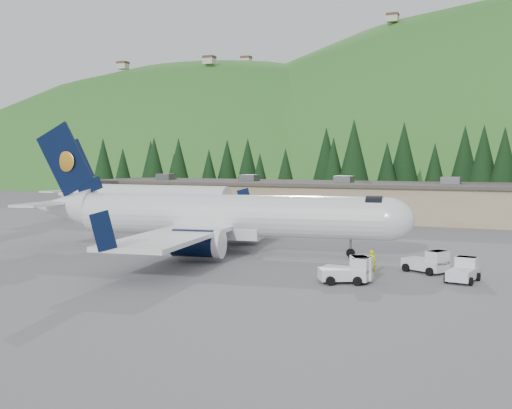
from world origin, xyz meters
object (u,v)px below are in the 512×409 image
(baggage_tug_d, at_px, (351,271))
(ramp_worker, at_px, (372,262))
(airliner, at_px, (219,217))
(terminal_building, at_px, (311,199))
(baggage_tug_c, at_px, (464,271))
(second_airliner, at_px, (137,197))
(baggage_tug_a, at_px, (349,271))
(baggage_tug_b, at_px, (429,263))

(baggage_tug_d, relative_size, ramp_worker, 1.89)
(airliner, bearing_deg, baggage_tug_d, -40.47)
(terminal_building, bearing_deg, ramp_worker, -66.05)
(baggage_tug_c, bearing_deg, second_airliner, 67.76)
(airliner, bearing_deg, baggage_tug_c, -23.14)
(second_airliner, bearing_deg, baggage_tug_a, -39.32)
(baggage_tug_c, bearing_deg, baggage_tug_b, 58.21)
(airliner, distance_m, terminal_building, 38.36)
(baggage_tug_a, relative_size, ramp_worker, 2.06)
(baggage_tug_c, xyz_separation_m, terminal_building, (-26.06, 44.03, 1.89))
(terminal_building, height_order, ramp_worker, terminal_building)
(baggage_tug_c, bearing_deg, ramp_worker, 98.99)
(baggage_tug_c, xyz_separation_m, ramp_worker, (-6.51, 0.02, 0.19))
(second_airliner, relative_size, terminal_building, 0.39)
(baggage_tug_a, distance_m, ramp_worker, 3.77)
(baggage_tug_d, bearing_deg, baggage_tug_a, -130.01)
(airliner, relative_size, baggage_tug_b, 9.94)
(baggage_tug_a, xyz_separation_m, baggage_tug_d, (0.11, 0.12, -0.00))
(baggage_tug_d, bearing_deg, airliner, 151.52)
(second_airliner, xyz_separation_m, ramp_worker, (39.46, -28.02, -2.40))
(second_airliner, xyz_separation_m, terminal_building, (19.91, 16.00, -0.70))
(second_airliner, xyz_separation_m, baggage_tug_a, (38.73, -31.72, -2.51))
(second_airliner, relative_size, baggage_tug_b, 7.46)
(second_airliner, bearing_deg, ramp_worker, -35.37)
(baggage_tug_b, bearing_deg, second_airliner, 178.60)
(baggage_tug_c, height_order, ramp_worker, ramp_worker)
(baggage_tug_c, distance_m, baggage_tug_d, 7.97)
(baggage_tug_b, xyz_separation_m, ramp_worker, (-3.76, -2.36, 0.13))
(second_airliner, bearing_deg, airliner, -42.87)
(second_airliner, bearing_deg, terminal_building, 38.78)
(second_airliner, xyz_separation_m, baggage_tug_d, (38.84, -31.60, -2.52))
(ramp_worker, bearing_deg, baggage_tug_a, 60.86)
(airliner, height_order, second_airliner, airliner)
(terminal_building, height_order, baggage_tug_d, terminal_building)
(baggage_tug_b, height_order, terminal_building, terminal_building)
(airliner, height_order, baggage_tug_a, airliner)
(second_airliner, height_order, baggage_tug_d, second_airliner)
(airliner, height_order, terminal_building, airliner)
(ramp_worker, bearing_deg, terminal_building, -83.95)
(baggage_tug_a, xyz_separation_m, baggage_tug_b, (4.50, 6.06, -0.02))
(airliner, xyz_separation_m, baggage_tug_a, (14.86, -9.56, -2.43))
(baggage_tug_d, height_order, ramp_worker, ramp_worker)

